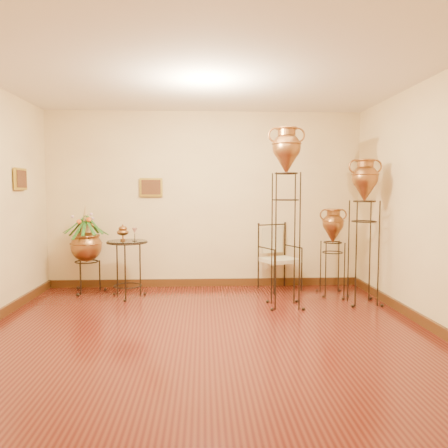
{
  "coord_description": "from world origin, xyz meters",
  "views": [
    {
      "loc": [
        -0.03,
        -4.51,
        1.54
      ],
      "look_at": [
        0.25,
        1.3,
        1.1
      ],
      "focal_mm": 35.0,
      "sensor_mm": 36.0,
      "label": 1
    }
  ],
  "objects_px": {
    "amphora_mid": "(364,230)",
    "planter_urn": "(86,242)",
    "armchair": "(280,257)",
    "side_table": "(127,268)",
    "amphora_tall": "(286,215)"
  },
  "relations": [
    {
      "from": "amphora_mid",
      "to": "planter_urn",
      "type": "distance_m",
      "value": 4.05
    },
    {
      "from": "armchair",
      "to": "side_table",
      "type": "distance_m",
      "value": 2.31
    },
    {
      "from": "amphora_mid",
      "to": "planter_urn",
      "type": "relative_size",
      "value": 1.46
    },
    {
      "from": "planter_urn",
      "to": "side_table",
      "type": "xyz_separation_m",
      "value": [
        0.68,
        -0.36,
        -0.33
      ]
    },
    {
      "from": "amphora_tall",
      "to": "planter_urn",
      "type": "relative_size",
      "value": 1.75
    },
    {
      "from": "amphora_mid",
      "to": "armchair",
      "type": "distance_m",
      "value": 1.4
    },
    {
      "from": "amphora_tall",
      "to": "planter_urn",
      "type": "xyz_separation_m",
      "value": [
        -2.86,
        0.98,
        -0.46
      ]
    },
    {
      "from": "amphora_mid",
      "to": "amphora_tall",
      "type": "bearing_deg",
      "value": -174.04
    },
    {
      "from": "planter_urn",
      "to": "side_table",
      "type": "relative_size",
      "value": 1.31
    },
    {
      "from": "amphora_tall",
      "to": "amphora_mid",
      "type": "distance_m",
      "value": 1.12
    },
    {
      "from": "amphora_tall",
      "to": "planter_urn",
      "type": "distance_m",
      "value": 3.06
    },
    {
      "from": "planter_urn",
      "to": "side_table",
      "type": "distance_m",
      "value": 0.83
    },
    {
      "from": "amphora_mid",
      "to": "side_table",
      "type": "distance_m",
      "value": 3.36
    },
    {
      "from": "planter_urn",
      "to": "armchair",
      "type": "distance_m",
      "value": 2.97
    },
    {
      "from": "armchair",
      "to": "side_table",
      "type": "relative_size",
      "value": 0.98
    }
  ]
}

